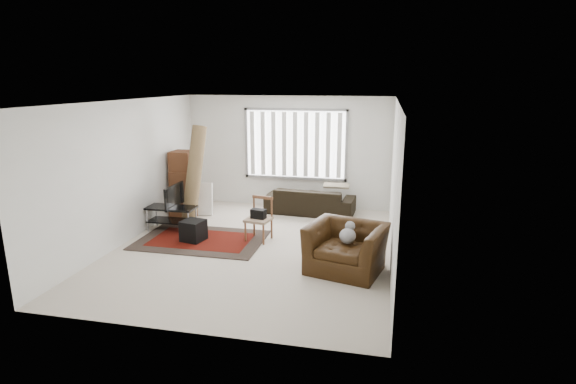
# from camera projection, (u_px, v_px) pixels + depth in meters

# --- Properties ---
(room) EXTENTS (6.00, 6.02, 2.71)m
(room) POSITION_uv_depth(u_px,v_px,m) (261.00, 151.00, 8.49)
(room) COLOR beige
(room) RESTS_ON ground
(persian_rug) EXTENTS (2.42, 1.62, 0.02)m
(persian_rug) POSITION_uv_depth(u_px,v_px,m) (201.00, 240.00, 8.80)
(persian_rug) COLOR black
(persian_rug) RESTS_ON ground
(tv_stand) EXTENTS (1.01, 0.46, 0.51)m
(tv_stand) POSITION_uv_depth(u_px,v_px,m) (172.00, 213.00, 9.33)
(tv_stand) COLOR black
(tv_stand) RESTS_ON ground
(tv) EXTENTS (0.11, 0.82, 0.47)m
(tv) POSITION_uv_depth(u_px,v_px,m) (171.00, 196.00, 9.24)
(tv) COLOR black
(tv) RESTS_ON tv_stand
(subwoofer) EXTENTS (0.47, 0.47, 0.40)m
(subwoofer) POSITION_uv_depth(u_px,v_px,m) (193.00, 230.00, 8.71)
(subwoofer) COLOR black
(subwoofer) RESTS_ON persian_rug
(moving_boxes) EXTENTS (0.63, 0.58, 1.49)m
(moving_boxes) POSITION_uv_depth(u_px,v_px,m) (185.00, 186.00, 10.32)
(moving_boxes) COLOR #57311B
(moving_boxes) RESTS_ON ground
(white_flatpack) EXTENTS (0.62, 0.30, 0.76)m
(white_flatpack) POSITION_uv_depth(u_px,v_px,m) (200.00, 199.00, 10.39)
(white_flatpack) COLOR silver
(white_flatpack) RESTS_ON ground
(rolled_rug) EXTENTS (0.52, 0.91, 2.12)m
(rolled_rug) POSITION_uv_depth(u_px,v_px,m) (194.00, 174.00, 9.78)
(rolled_rug) COLOR brown
(rolled_rug) RESTS_ON ground
(sofa) EXTENTS (2.12, 1.04, 0.79)m
(sofa) POSITION_uv_depth(u_px,v_px,m) (310.00, 197.00, 10.53)
(sofa) COLOR black
(sofa) RESTS_ON ground
(side_chair) EXTENTS (0.52, 0.52, 0.85)m
(side_chair) POSITION_uv_depth(u_px,v_px,m) (259.00, 217.00, 8.72)
(side_chair) COLOR #887059
(side_chair) RESTS_ON ground
(armchair) EXTENTS (1.42, 1.31, 0.89)m
(armchair) POSITION_uv_depth(u_px,v_px,m) (346.00, 244.00, 7.32)
(armchair) COLOR #321C0A
(armchair) RESTS_ON ground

